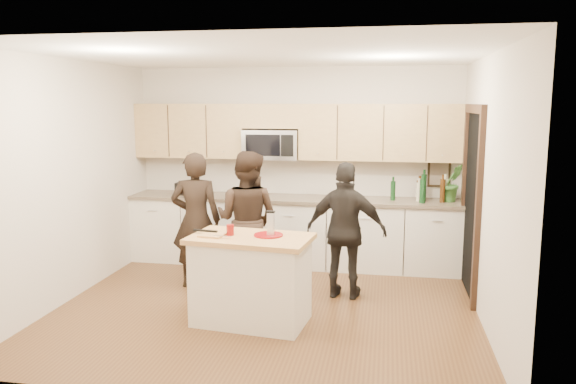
% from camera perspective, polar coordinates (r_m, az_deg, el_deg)
% --- Properties ---
extents(floor, '(4.50, 4.50, 0.00)m').
position_cam_1_polar(floor, '(6.29, -2.18, -11.59)').
color(floor, brown).
rests_on(floor, ground).
extents(room_shell, '(4.52, 4.02, 2.71)m').
position_cam_1_polar(room_shell, '(5.90, -2.28, 4.33)').
color(room_shell, beige).
rests_on(room_shell, ground).
extents(back_cabinetry, '(4.50, 0.66, 0.94)m').
position_cam_1_polar(back_cabinetry, '(7.74, 0.46, -3.96)').
color(back_cabinetry, silver).
rests_on(back_cabinetry, ground).
extents(upper_cabinetry, '(4.50, 0.33, 0.75)m').
position_cam_1_polar(upper_cabinetry, '(7.69, 0.90, 6.29)').
color(upper_cabinetry, tan).
rests_on(upper_cabinetry, ground).
extents(microwave, '(0.76, 0.41, 0.40)m').
position_cam_1_polar(microwave, '(7.73, -1.67, 4.87)').
color(microwave, silver).
rests_on(microwave, ground).
extents(doorway, '(0.06, 1.25, 2.20)m').
position_cam_1_polar(doorway, '(6.80, 18.16, -0.35)').
color(doorway, black).
rests_on(doorway, ground).
extents(framed_picture, '(0.30, 0.03, 0.38)m').
position_cam_1_polar(framed_picture, '(7.82, 15.09, 1.88)').
color(framed_picture, black).
rests_on(framed_picture, ground).
extents(dish_towel, '(0.34, 0.60, 0.48)m').
position_cam_1_polar(dish_towel, '(7.71, -6.75, -1.57)').
color(dish_towel, white).
rests_on(dish_towel, ground).
extents(island, '(1.27, 0.84, 0.90)m').
position_cam_1_polar(island, '(5.75, -3.78, -8.82)').
color(island, silver).
rests_on(island, ground).
extents(red_plate, '(0.29, 0.29, 0.02)m').
position_cam_1_polar(red_plate, '(5.63, -2.00, -4.38)').
color(red_plate, maroon).
rests_on(red_plate, island).
extents(box_grater, '(0.08, 0.05, 0.24)m').
position_cam_1_polar(box_grater, '(5.58, -1.77, -3.13)').
color(box_grater, silver).
rests_on(box_grater, red_plate).
extents(drink_glass, '(0.08, 0.08, 0.11)m').
position_cam_1_polar(drink_glass, '(5.67, -5.89, -3.85)').
color(drink_glass, maroon).
rests_on(drink_glass, island).
extents(cutting_board, '(0.25, 0.23, 0.02)m').
position_cam_1_polar(cutting_board, '(5.66, -7.73, -4.37)').
color(cutting_board, tan).
rests_on(cutting_board, island).
extents(tongs, '(0.26, 0.06, 0.02)m').
position_cam_1_polar(tongs, '(5.78, -8.40, -3.91)').
color(tongs, black).
rests_on(tongs, cutting_board).
extents(knife, '(0.19, 0.05, 0.01)m').
position_cam_1_polar(knife, '(5.56, -6.72, -4.46)').
color(knife, silver).
rests_on(knife, cutting_board).
extents(toaster, '(0.28, 0.23, 0.17)m').
position_cam_1_polar(toaster, '(8.00, -10.23, 0.37)').
color(toaster, black).
rests_on(toaster, back_cabinetry).
extents(bottle_cluster, '(0.74, 0.32, 0.41)m').
position_cam_1_polar(bottle_cluster, '(7.53, 13.81, 0.41)').
color(bottle_cluster, black).
rests_on(bottle_cluster, back_cabinetry).
extents(orchid, '(0.33, 0.30, 0.49)m').
position_cam_1_polar(orchid, '(7.58, 16.36, 0.89)').
color(orchid, '#3A6F2C').
rests_on(orchid, back_cabinetry).
extents(woman_left, '(0.66, 0.49, 1.64)m').
position_cam_1_polar(woman_left, '(6.84, -9.32, -2.83)').
color(woman_left, black).
rests_on(woman_left, ground).
extents(woman_center, '(0.91, 0.77, 1.66)m').
position_cam_1_polar(woman_center, '(6.74, -4.19, -2.85)').
color(woman_center, black).
rests_on(woman_center, ground).
extents(woman_right, '(0.95, 0.48, 1.56)m').
position_cam_1_polar(woman_right, '(6.40, 5.92, -3.94)').
color(woman_right, black).
rests_on(woman_right, ground).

